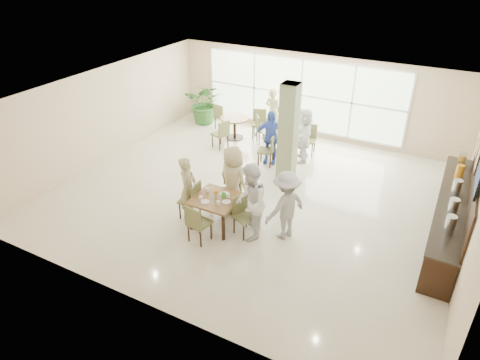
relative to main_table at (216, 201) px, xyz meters
The scene contains 22 objects.
ground 1.81m from the main_table, 83.95° to the left, with size 10.00×10.00×0.00m, color beige.
room_shell 1.97m from the main_table, 83.95° to the left, with size 10.00×10.00×10.00m.
window_bank 6.18m from the main_table, 93.02° to the left, with size 7.00×0.04×7.00m.
column 3.02m from the main_table, 78.64° to the left, with size 0.45×0.45×2.80m, color #73825A.
main_table is the anchor object (origin of this frame).
round_table_left 5.17m from the main_table, 113.98° to the left, with size 1.00×1.00×0.75m.
round_table_right 4.35m from the main_table, 93.63° to the left, with size 1.12×1.12×0.75m.
chairs_main_table 0.19m from the main_table, 152.99° to the left, with size 2.06×1.96×0.95m.
chairs_table_left 5.22m from the main_table, 114.37° to the left, with size 2.04×1.97×0.95m.
chairs_table_right 4.33m from the main_table, 93.69° to the left, with size 2.19×2.04×0.95m.
tabletop_clutter 0.14m from the main_table, 52.74° to the right, with size 0.77×0.72×0.21m.
buffet_counter 5.34m from the main_table, 24.06° to the left, with size 0.64×4.70×1.95m.
wall_tv 5.43m from the main_table, 11.83° to the left, with size 0.06×1.00×0.58m.
framed_art_a 5.90m from the main_table, 27.54° to the left, with size 0.05×0.55×0.70m.
potted_plant 6.61m from the main_table, 124.32° to the left, with size 1.37×1.37×1.53m, color #2A6026.
teen_left 0.81m from the main_table, behind, with size 0.58×0.38×1.60m, color tan.
teen_far 0.78m from the main_table, 87.77° to the left, with size 0.86×0.47×1.76m, color tan.
teen_right 0.93m from the main_table, ahead, with size 0.89×0.70×1.84m, color white.
teen_standing 1.64m from the main_table, 12.64° to the left, with size 1.07×0.61×1.66m, color #99999B.
adult_a 3.62m from the main_table, 94.31° to the left, with size 0.98×0.56×1.67m, color #4263C8.
adult_b 4.27m from the main_table, 82.60° to the left, with size 1.55×0.67×1.67m, color white.
adult_standing 5.67m from the main_table, 100.91° to the left, with size 0.61×0.40×1.68m, color tan.
Camera 1 is at (4.28, -8.84, 5.98)m, focal length 32.00 mm.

